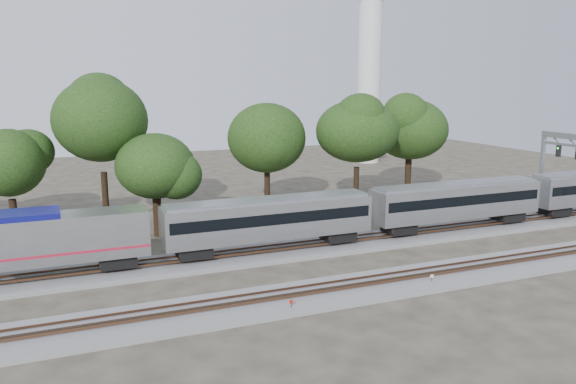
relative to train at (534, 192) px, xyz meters
name	(u,v)px	position (x,y,z in m)	size (l,w,h in m)	color
ground	(252,285)	(-32.55, -6.00, -3.26)	(160.00, 160.00, 0.00)	#383328
track_far	(228,258)	(-32.55, 0.00, -3.06)	(160.00, 5.00, 0.73)	slate
track_near	(271,302)	(-32.55, -10.00, -3.06)	(160.00, 5.00, 0.73)	slate
train	(534,192)	(0.00, 0.00, 0.00)	(111.63, 3.19, 4.70)	silver
switch_stand_red	(291,305)	(-31.86, -11.81, -2.67)	(0.30, 0.08, 0.94)	#512D19
switch_stand_white	(432,279)	(-20.74, -11.27, -2.67)	(0.29, 0.08, 0.92)	#512D19
switch_lever	(352,300)	(-27.36, -11.62, -3.11)	(0.50, 0.30, 0.30)	#512D19
signal_gantry	(570,157)	(4.52, 0.00, 3.39)	(0.63, 7.51, 9.13)	gray
tree_2	(9,163)	(-49.04, 13.04, 3.99)	(7.39, 7.39, 10.42)	black
tree_3	(100,120)	(-40.92, 13.75, 7.55)	(11.00, 11.00, 15.50)	black
tree_4	(155,166)	(-36.61, 9.72, 3.46)	(6.85, 6.85, 9.66)	black
tree_5	(267,138)	(-23.21, 16.13, 4.97)	(8.39, 8.39, 11.83)	black
tree_6	(357,131)	(-13.36, 13.21, 5.64)	(9.07, 9.07, 12.78)	black
tree_7	(410,129)	(-2.75, 18.42, 5.12)	(8.54, 8.54, 12.03)	black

